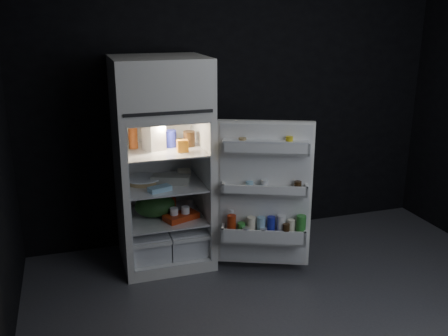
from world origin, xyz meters
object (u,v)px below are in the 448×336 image
object	(u,v)px
milk_jug	(154,136)
yogurt_tray	(181,216)
egg_carton	(171,180)
fridge_door	(265,198)
refrigerator	(162,156)

from	to	relation	value
milk_jug	yogurt_tray	distance (m)	0.73
milk_jug	yogurt_tray	xyz separation A→B (m)	(0.18, -0.12, -0.69)
egg_carton	yogurt_tray	world-z (taller)	egg_carton
milk_jug	yogurt_tray	world-z (taller)	milk_jug
fridge_door	yogurt_tray	xyz separation A→B (m)	(-0.62, 0.36, -0.23)
milk_jug	egg_carton	distance (m)	0.41
fridge_door	egg_carton	world-z (taller)	fridge_door
refrigerator	yogurt_tray	world-z (taller)	refrigerator
egg_carton	fridge_door	bearing A→B (deg)	-11.70
fridge_door	milk_jug	bearing A→B (deg)	148.89
refrigerator	fridge_door	distance (m)	0.94
milk_jug	yogurt_tray	size ratio (longest dim) A/B	0.84
fridge_door	milk_jug	world-z (taller)	fridge_door
fridge_door	egg_carton	distance (m)	0.82
refrigerator	yogurt_tray	size ratio (longest dim) A/B	6.25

